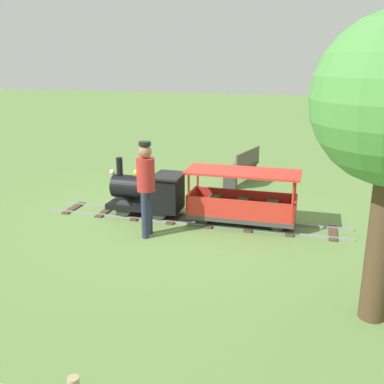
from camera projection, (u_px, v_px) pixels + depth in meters
name	position (u px, v px, depth m)	size (l,w,h in m)	color
ground_plane	(193.00, 220.00, 8.38)	(60.00, 60.00, 0.00)	#608442
track	(193.00, 219.00, 8.37)	(0.72, 5.70, 0.04)	gray
locomotive	(149.00, 192.00, 8.45)	(0.68, 1.45, 1.07)	black
passenger_car	(242.00, 203.00, 8.02)	(0.78, 2.00, 0.97)	#3F3F3F
conductor_person	(146.00, 182.00, 7.38)	(0.30, 0.30, 1.62)	#282D47
park_bench	(243.00, 167.00, 10.70)	(1.36, 0.72, 0.82)	brown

